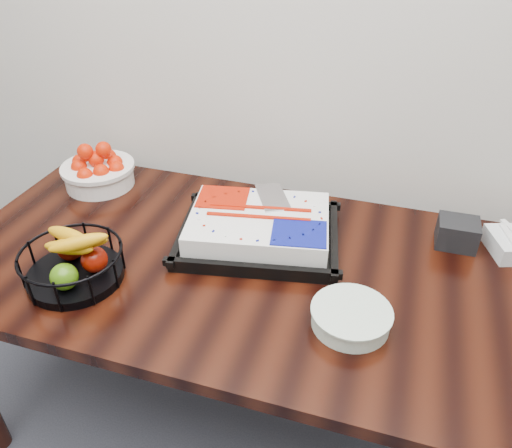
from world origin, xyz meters
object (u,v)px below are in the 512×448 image
(table, at_px, (246,284))
(cake_tray, at_px, (259,228))
(tangerine_bowl, at_px, (98,168))
(plate_stack, at_px, (351,317))
(fruit_basket, at_px, (72,262))
(napkin_box, at_px, (457,233))

(table, distance_m, cake_tray, 0.18)
(tangerine_bowl, bearing_deg, plate_stack, -23.92)
(cake_tray, distance_m, fruit_basket, 0.55)
(napkin_box, bearing_deg, table, -154.98)
(tangerine_bowl, distance_m, plate_stack, 1.09)
(table, distance_m, napkin_box, 0.67)
(fruit_basket, bearing_deg, tangerine_bowl, 114.76)
(table, xyz_separation_m, cake_tray, (0.01, 0.12, 0.13))
(table, bearing_deg, plate_stack, -26.38)
(cake_tray, relative_size, fruit_basket, 1.92)
(tangerine_bowl, relative_size, napkin_box, 2.21)
(cake_tray, height_order, tangerine_bowl, tangerine_bowl)
(cake_tray, bearing_deg, napkin_box, 15.27)
(fruit_basket, distance_m, napkin_box, 1.14)
(cake_tray, height_order, fruit_basket, fruit_basket)
(cake_tray, relative_size, tangerine_bowl, 2.06)
(fruit_basket, bearing_deg, cake_tray, 37.41)
(fruit_basket, distance_m, plate_stack, 0.77)
(table, bearing_deg, fruit_basket, -153.17)
(table, distance_m, fruit_basket, 0.51)
(tangerine_bowl, distance_m, napkin_box, 1.25)
(cake_tray, distance_m, tangerine_bowl, 0.69)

